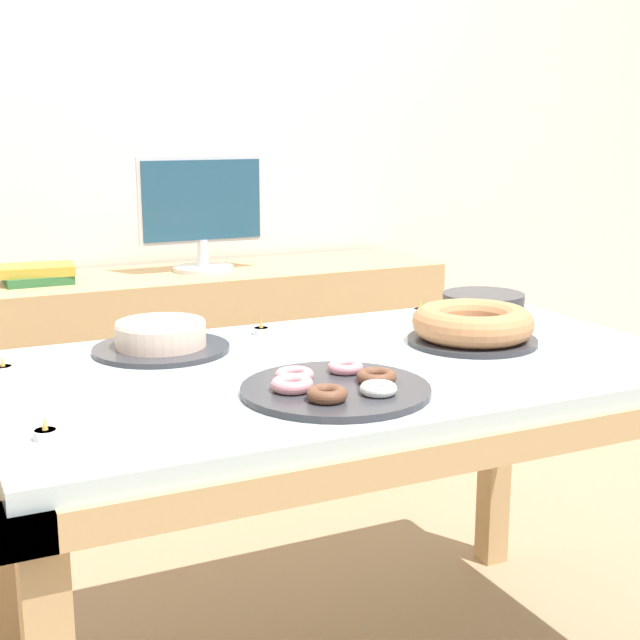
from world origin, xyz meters
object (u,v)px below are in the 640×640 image
computer_monitor (202,214)px  cake_golden_bundt (473,326)px  tealight_near_front (45,433)px  pastry_platter (335,387)px  tealight_left_edge (420,311)px  tealight_centre (3,369)px  cake_chocolate_round (161,339)px  plate_stack (483,305)px  book_stack (38,274)px  tealight_near_cakes (261,330)px

computer_monitor → cake_golden_bundt: bearing=-78.1°
tealight_near_front → computer_monitor: bearing=62.9°
pastry_platter → tealight_near_front: 0.52m
computer_monitor → tealight_left_edge: bearing=-70.7°
cake_golden_bundt → tealight_left_edge: size_ratio=7.36×
computer_monitor → tealight_centre: (-0.75, -1.00, -0.19)m
tealight_left_edge → tealight_near_front: 1.17m
cake_chocolate_round → plate_stack: cake_chocolate_round is taller
computer_monitor → cake_chocolate_round: computer_monitor is taller
computer_monitor → plate_stack: size_ratio=2.02×
computer_monitor → book_stack: (-0.53, 0.00, -0.16)m
tealight_left_edge → tealight_near_cakes: (-0.46, -0.03, 0.00)m
cake_chocolate_round → plate_stack: size_ratio=1.42×
book_stack → cake_golden_bundt: bearing=-56.7°
cake_golden_bundt → tealight_near_front: cake_golden_bundt is taller
cake_chocolate_round → tealight_left_edge: size_ratio=7.48×
tealight_near_front → tealight_near_cakes: 0.78m
computer_monitor → pastry_platter: 1.43m
computer_monitor → tealight_left_edge: computer_monitor is taller
cake_golden_bundt → pastry_platter: bearing=-155.1°
book_stack → tealight_near_cakes: book_stack is taller
tealight_near_front → pastry_platter: bearing=2.3°
tealight_centre → computer_monitor: bearing=53.2°
cake_chocolate_round → tealight_centre: size_ratio=7.48×
computer_monitor → pastry_platter: (-0.20, -1.40, -0.18)m
pastry_platter → tealight_left_edge: 0.73m
plate_stack → tealight_left_edge: 0.16m
cake_chocolate_round → tealight_near_front: (-0.32, -0.46, -0.02)m
cake_chocolate_round → tealight_near_front: cake_chocolate_round is taller
cake_golden_bundt → tealight_centre: size_ratio=7.36×
pastry_platter → tealight_left_edge: bearing=45.8°
tealight_left_edge → cake_chocolate_round: bearing=-173.3°
cake_chocolate_round → tealight_centre: 0.34m
book_stack → pastry_platter: size_ratio=0.65×
computer_monitor → cake_golden_bundt: 1.22m
cake_chocolate_round → cake_golden_bundt: bearing=-19.3°
book_stack → cake_golden_bundt: (0.78, -1.19, 0.01)m
tealight_left_edge → tealight_centre: bearing=-173.4°
cake_chocolate_round → tealight_near_cakes: bearing=12.4°
cake_golden_bundt → tealight_near_front: bearing=-166.6°
book_stack → pastry_platter: (0.33, -1.40, -0.02)m
cake_golden_bundt → tealight_near_cakes: size_ratio=7.36×
computer_monitor → tealight_near_front: size_ratio=10.60×
plate_stack → tealight_centre: 1.19m
computer_monitor → tealight_near_cakes: size_ratio=10.60×
cake_golden_bundt → tealight_centre: 1.01m
cake_golden_bundt → cake_chocolate_round: bearing=160.7°
computer_monitor → pastry_platter: bearing=-98.3°
tealight_left_edge → tealight_near_front: (-1.03, -0.55, 0.00)m
tealight_left_edge → tealight_centre: 1.06m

